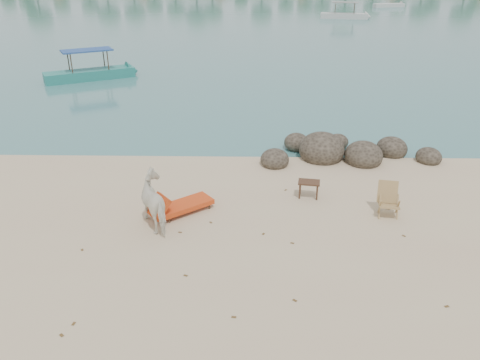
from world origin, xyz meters
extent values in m
ellipsoid|color=black|center=(0.78, 5.33, 0.17)|extent=(0.99, 1.09, 0.74)
ellipsoid|color=black|center=(2.48, 6.03, 0.28)|extent=(1.62, 1.78, 1.22)
ellipsoid|color=black|center=(3.88, 5.63, 0.23)|extent=(1.32, 1.45, 0.99)
ellipsoid|color=black|center=(5.08, 6.43, 0.19)|extent=(1.10, 1.21, 0.83)
ellipsoid|color=black|center=(6.18, 5.73, 0.15)|extent=(0.88, 0.96, 0.66)
ellipsoid|color=black|center=(1.68, 7.03, 0.16)|extent=(0.94, 1.03, 0.70)
ellipsoid|color=black|center=(3.28, 7.23, 0.14)|extent=(0.77, 0.85, 0.58)
imported|color=white|center=(-2.48, 1.25, 0.69)|extent=(1.48, 1.77, 1.37)
plane|color=brown|center=(-3.62, -2.86, 0.01)|extent=(0.14, 0.14, 0.00)
plane|color=brown|center=(1.03, 3.34, 0.01)|extent=(0.14, 0.14, 0.00)
plane|color=brown|center=(-1.51, -0.99, 0.01)|extent=(0.13, 0.13, 0.00)
plane|color=brown|center=(4.36, 3.43, 0.01)|extent=(0.14, 0.14, 0.00)
plane|color=brown|center=(-3.50, -2.55, 0.01)|extent=(0.12, 0.12, 0.00)
plane|color=brown|center=(3.88, 0.78, 0.01)|extent=(0.14, 0.14, 0.00)
plane|color=brown|center=(0.99, 0.39, 0.01)|extent=(0.13, 0.13, 0.00)
plane|color=brown|center=(3.85, 2.20, 0.01)|extent=(0.14, 0.14, 0.00)
plane|color=brown|center=(-0.38, -2.31, 0.01)|extent=(0.11, 0.11, 0.00)
plane|color=brown|center=(-4.16, -0.02, 0.01)|extent=(0.14, 0.14, 0.00)
plane|color=brown|center=(3.96, -1.91, 0.01)|extent=(0.12, 0.12, 0.00)
plane|color=brown|center=(-1.12, 1.35, 0.01)|extent=(0.14, 0.14, 0.00)
plane|color=brown|center=(-1.88, 0.84, 0.01)|extent=(0.12, 0.12, 0.00)
plane|color=brown|center=(0.87, -1.78, 0.01)|extent=(0.14, 0.14, 0.00)
plane|color=brown|center=(0.28, 0.80, 0.01)|extent=(0.14, 0.14, 0.00)
camera|label=1|loc=(-0.12, -9.50, 6.46)|focal=35.00mm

